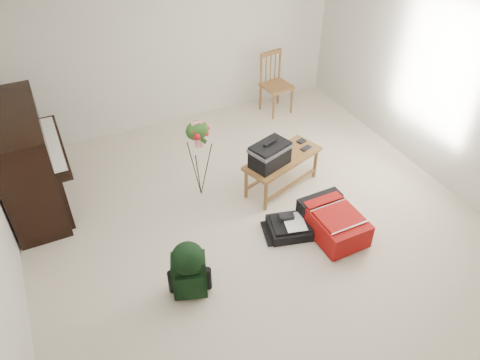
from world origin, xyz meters
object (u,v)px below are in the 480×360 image
piano (27,163)px  black_duffel (291,226)px  dining_chair (276,84)px  flower_stand (199,159)px  bench (271,154)px  green_backpack (189,268)px  red_suitcase (331,219)px

piano → black_duffel: bearing=-34.7°
piano → dining_chair: bearing=11.6°
piano → flower_stand: bearing=-20.4°
bench → black_duffel: size_ratio=1.84×
bench → green_backpack: 1.82m
bench → red_suitcase: size_ratio=1.45×
green_backpack → flower_stand: (0.65, 1.37, 0.17)m
dining_chair → flower_stand: (-1.82, -1.43, 0.07)m
dining_chair → black_duffel: 2.76m
piano → flower_stand: size_ratio=1.38×
dining_chair → green_backpack: size_ratio=1.44×
flower_stand → dining_chair: bearing=39.7°
dining_chair → flower_stand: 2.31m
bench → flower_stand: 0.86m
flower_stand → green_backpack: bearing=-113.8°
green_backpack → red_suitcase: bearing=23.3°
red_suitcase → black_duffel: (-0.40, 0.17, -0.09)m
green_backpack → piano: bearing=138.7°
dining_chair → green_backpack: dining_chair is taller
red_suitcase → flower_stand: (-1.08, 1.23, 0.36)m
dining_chair → flower_stand: flower_stand is taller
red_suitcase → black_duffel: bearing=156.0°
bench → red_suitcase: bearing=-92.7°
piano → flower_stand: piano is taller
piano → bench: size_ratio=1.36×
piano → dining_chair: 3.73m
dining_chair → flower_stand: bearing=-149.7°
red_suitcase → flower_stand: flower_stand is taller
bench → dining_chair: (1.01, 1.72, -0.10)m
bench → flower_stand: flower_stand is taller
black_duffel → green_backpack: 1.39m
flower_stand → bench: bearing=-18.5°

